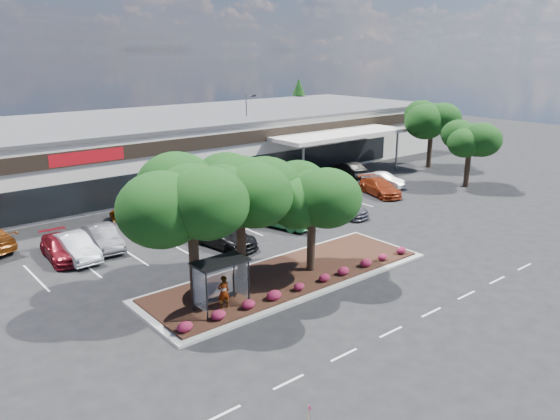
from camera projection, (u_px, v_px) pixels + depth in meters
ground at (362, 291)px, 30.40m from camera, size 160.00×160.00×0.00m
retail_store at (111, 151)px, 54.64m from camera, size 80.40×25.20×6.25m
landscape_island at (289, 276)px, 32.10m from camera, size 18.00×6.00×0.26m
lane_markings at (249, 243)px, 38.02m from camera, size 33.12×20.06×0.01m
shrub_row at (313, 281)px, 30.44m from camera, size 17.00×0.80×0.50m
bus_shelter at (219, 270)px, 27.35m from camera, size 2.75×1.55×2.59m
island_tree_west at (193, 229)px, 27.66m from camera, size 7.20×7.20×7.89m
island_tree_mid at (241, 218)px, 30.39m from camera, size 6.60×6.60×7.32m
island_tree_east at (312, 217)px, 31.84m from camera, size 5.80×5.80×6.50m
tree_east_near at (469, 154)px, 52.76m from camera, size 5.60×5.60×6.51m
tree_east_far at (431, 134)px, 61.57m from camera, size 6.40×6.40×7.62m
conifer_north_east at (299, 108)px, 82.46m from camera, size 3.96×3.96×9.00m
person_waiting at (223, 292)px, 27.58m from camera, size 0.70×0.52×1.76m
light_pole at (248, 140)px, 57.81m from camera, size 1.43×0.50×8.54m
survey_stake at (309, 415)px, 18.92m from camera, size 0.08×0.14×1.13m
car_0 at (62, 248)px, 34.92m from camera, size 2.37×5.10×1.44m
car_1 at (75, 247)px, 34.85m from camera, size 1.85×4.94×1.61m
car_2 at (103, 238)px, 36.70m from camera, size 2.05×4.86×1.56m
car_3 at (223, 235)px, 37.19m from camera, size 3.10×5.80×1.60m
car_4 at (281, 216)px, 41.18m from camera, size 3.03×5.37×1.68m
car_6 at (340, 206)px, 44.14m from camera, size 2.70×5.34×1.49m
car_7 at (380, 187)px, 50.31m from camera, size 3.54×5.54×1.49m
car_8 at (383, 180)px, 53.27m from camera, size 2.05×4.44×1.41m
car_11 at (139, 213)px, 42.47m from camera, size 3.92×5.69×1.44m
car_12 at (198, 208)px, 43.38m from camera, size 4.16×6.28×1.69m
car_13 at (243, 196)px, 46.80m from camera, size 3.08×6.25×1.71m
car_14 at (260, 186)px, 51.09m from camera, size 2.96×5.17×1.41m
car_15 at (269, 189)px, 49.62m from camera, size 3.15×5.04×1.57m
car_16 at (321, 177)px, 53.87m from camera, size 3.42×5.25×1.64m
car_17 at (348, 169)px, 57.76m from camera, size 2.55×4.97×1.56m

